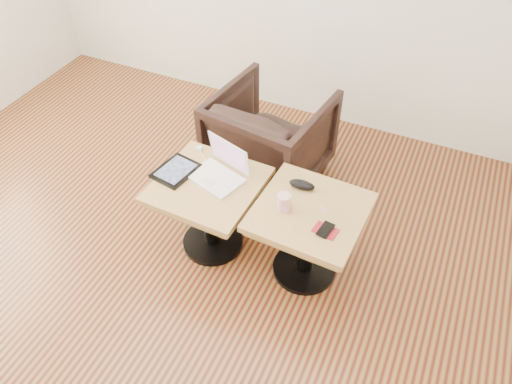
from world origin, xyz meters
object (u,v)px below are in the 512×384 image
at_px(side_table_right, 309,226).
at_px(striped_cup, 284,202).
at_px(armchair, 270,137).
at_px(laptop, 220,170).
at_px(side_table_left, 209,199).

xyz_separation_m(side_table_right, striped_cup, (-0.14, -0.05, 0.19)).
bearing_deg(armchair, laptop, 95.97).
xyz_separation_m(side_table_right, laptop, (-0.59, 0.04, 0.18)).
distance_m(side_table_left, armchair, 0.81).
distance_m(side_table_right, laptop, 0.62).
xyz_separation_m(side_table_left, laptop, (0.04, 0.09, 0.18)).
bearing_deg(side_table_left, side_table_right, 6.03).
height_order(side_table_left, armchair, armchair).
distance_m(laptop, armchair, 0.76).
bearing_deg(armchair, striped_cup, 125.59).
relative_size(side_table_left, striped_cup, 6.28).
relative_size(side_table_left, laptop, 1.69).
bearing_deg(side_table_left, striped_cup, 1.19).
bearing_deg(laptop, side_table_right, 13.48).
bearing_deg(side_table_right, side_table_left, -173.30).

